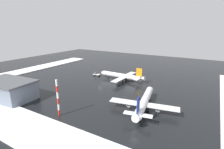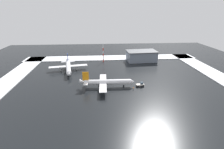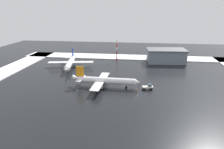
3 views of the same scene
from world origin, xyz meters
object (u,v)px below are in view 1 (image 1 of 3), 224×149
pushback_tug (96,74)px  ground_crew_mid_apron (96,78)px  ground_crew_beside_wing (106,74)px  cargo_hangar (8,89)px  airplane_foreground_jet (144,102)px  airplane_far_rear (122,76)px  antenna_mast (58,98)px

pushback_tug → ground_crew_mid_apron: 7.15m
ground_crew_beside_wing → cargo_hangar: bearing=76.5°
airplane_foreground_jet → cargo_hangar: size_ratio=1.26×
airplane_foreground_jet → airplane_far_rear: bearing=30.7°
ground_crew_beside_wing → cargo_hangar: (-17.54, -56.19, 3.47)m
airplane_foreground_jet → ground_crew_beside_wing: bearing=39.5°
cargo_hangar → ground_crew_mid_apron: bearing=66.0°
airplane_far_rear → cargo_hangar: (-32.30, -51.52, 1.38)m
airplane_far_rear → airplane_foreground_jet: size_ratio=0.95×
ground_crew_beside_wing → cargo_hangar: cargo_hangar is taller
antenna_mast → cargo_hangar: bearing=-179.8°
antenna_mast → airplane_far_rear: bearing=90.3°
ground_crew_mid_apron → airplane_foreground_jet: bearing=145.3°
antenna_mast → ground_crew_mid_apron: bearing=109.2°
pushback_tug → airplane_foreground_jet: bearing=135.3°
airplane_foreground_jet → ground_crew_beside_wing: size_ratio=19.25×
airplane_foreground_jet → pushback_tug: size_ratio=6.67×
pushback_tug → cargo_hangar: (-12.61, -52.02, 3.16)m
pushback_tug → ground_crew_beside_wing: bearing=-150.8°
airplane_far_rear → ground_crew_mid_apron: airplane_far_rear is taller
ground_crew_mid_apron → ground_crew_beside_wing: bearing=-99.6°
airplane_far_rear → pushback_tug: (-19.69, 0.49, -1.78)m
pushback_tug → cargo_hangar: bearing=65.3°
pushback_tug → ground_crew_beside_wing: 6.47m
airplane_far_rear → ground_crew_mid_apron: size_ratio=18.24×
ground_crew_beside_wing → antenna_mast: size_ratio=0.12×
airplane_far_rear → ground_crew_beside_wing: bearing=-15.9°
ground_crew_mid_apron → antenna_mast: (15.98, -45.96, 6.16)m
pushback_tug → antenna_mast: 55.90m
pushback_tug → antenna_mast: bearing=100.0°
ground_crew_mid_apron → antenna_mast: size_ratio=0.12×
airplane_foreground_jet → antenna_mast: 33.67m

